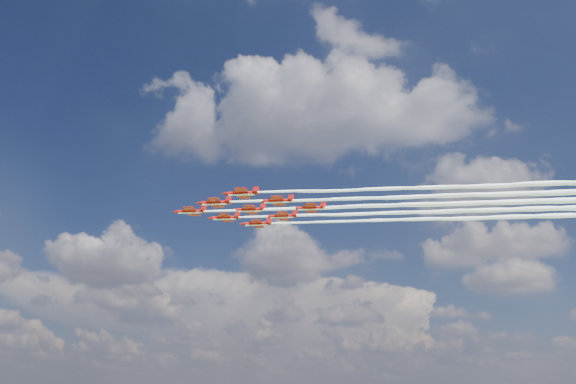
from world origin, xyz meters
TOP-DOWN VIEW (x-y plane):
  - jet_lead at (43.06, 1.68)m, footprint 124.86×19.97m
  - jet_row2_port at (53.18, -4.62)m, footprint 124.86×19.97m
  - jet_row2_starb at (51.38, 10.22)m, footprint 124.86×19.97m
  - jet_row3_port at (63.31, -10.91)m, footprint 124.86×19.97m
  - jet_row3_centre at (61.50, 3.92)m, footprint 124.86×19.97m
  - jet_row3_starb at (59.70, 18.75)m, footprint 124.86×19.97m
  - jet_row4_port at (71.63, -2.38)m, footprint 124.86×19.97m
  - jet_row4_starb at (69.82, 12.46)m, footprint 124.86×19.97m
  - jet_tail at (79.95, 6.16)m, footprint 124.86×19.97m

SIDE VIEW (x-z plane):
  - jet_lead at x=43.06m, z-range 83.30..85.97m
  - jet_row2_port at x=53.18m, z-range 83.30..85.97m
  - jet_row2_starb at x=51.38m, z-range 83.30..85.97m
  - jet_row3_port at x=63.31m, z-range 83.30..85.97m
  - jet_row3_centre at x=61.50m, z-range 83.30..85.97m
  - jet_row3_starb at x=59.70m, z-range 83.30..85.97m
  - jet_row4_port at x=71.63m, z-range 83.30..85.97m
  - jet_row4_starb at x=69.82m, z-range 83.30..85.97m
  - jet_tail at x=79.95m, z-range 83.30..85.97m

